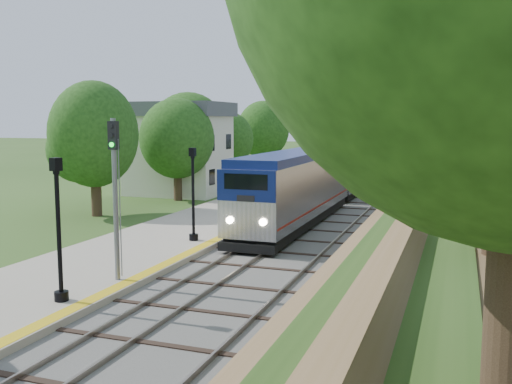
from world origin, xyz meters
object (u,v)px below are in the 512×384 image
(lamppost_far, at_px, (193,199))
(signal_farside, at_px, (407,159))
(signal_gantry, at_px, (401,134))
(train, at_px, (398,148))
(station_building, at_px, (178,148))
(lamppost_mid, at_px, (59,238))
(signal_platform, at_px, (115,182))

(lamppost_far, relative_size, signal_farside, 0.72)
(signal_gantry, relative_size, train, 0.06)
(station_building, bearing_deg, signal_farside, -23.70)
(signal_farside, bearing_deg, station_building, 156.30)
(signal_gantry, bearing_deg, train, 96.30)
(train, xyz_separation_m, lamppost_mid, (-3.22, -76.66, 0.33))
(train, relative_size, signal_farside, 21.00)
(signal_platform, bearing_deg, signal_gantry, 84.04)
(signal_platform, height_order, signal_farside, signal_farside)
(train, xyz_separation_m, signal_farside, (6.20, -56.22, 1.91))
(train, height_order, lamppost_far, lamppost_far)
(lamppost_mid, height_order, signal_farside, signal_farside)
(station_building, height_order, lamppost_mid, station_building)
(signal_gantry, bearing_deg, signal_farside, -83.71)
(signal_gantry, distance_m, signal_platform, 51.70)
(station_building, distance_m, signal_farside, 22.06)
(signal_gantry, distance_m, lamppost_far, 44.37)
(station_building, bearing_deg, lamppost_far, -60.63)
(station_building, xyz_separation_m, signal_farside, (20.20, -8.86, 0.02))
(signal_gantry, relative_size, lamppost_far, 1.79)
(lamppost_far, relative_size, signal_platform, 0.77)
(station_building, xyz_separation_m, signal_platform, (11.10, -26.43, 0.05))
(lamppost_far, bearing_deg, signal_platform, -86.64)
(lamppost_mid, relative_size, lamppost_far, 1.03)
(lamppost_far, distance_m, signal_farside, 13.97)
(station_building, distance_m, train, 49.42)
(lamppost_far, height_order, signal_farside, signal_farside)
(lamppost_mid, xyz_separation_m, signal_platform, (0.32, 2.87, 1.61))
(station_building, xyz_separation_m, lamppost_mid, (10.78, -29.30, -1.56))
(train, bearing_deg, signal_farside, -83.71)
(train, bearing_deg, signal_platform, -92.25)
(train, distance_m, lamppost_mid, 76.73)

